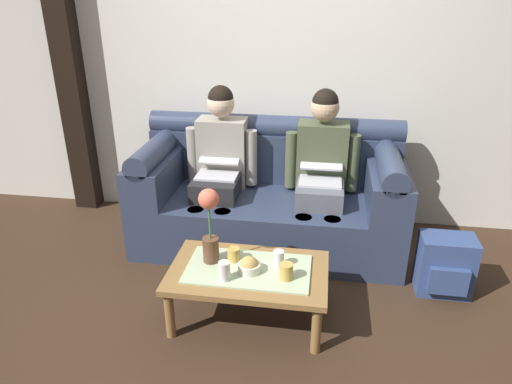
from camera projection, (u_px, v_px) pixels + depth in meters
name	position (u px, v px, depth m)	size (l,w,h in m)	color
ground_plane	(244.00, 336.00, 2.75)	(14.00, 14.00, 0.00)	#382619
back_wall_patterned	(279.00, 47.00, 3.69)	(6.00, 0.12, 2.90)	silver
timber_pillar	(66.00, 45.00, 3.83)	(0.20, 0.20, 2.90)	black
couch	(269.00, 197.00, 3.65)	(2.02, 0.88, 0.96)	#2D3851
person_left	(220.00, 161.00, 3.59)	(0.56, 0.67, 1.22)	#232326
person_right	(321.00, 166.00, 3.48)	(0.56, 0.67, 1.22)	#595B66
coffee_table	(248.00, 275.00, 2.79)	(0.95, 0.58, 0.36)	olive
flower_vase	(210.00, 223.00, 2.73)	(0.12, 0.12, 0.48)	brown
snack_bowl	(249.00, 266.00, 2.72)	(0.13, 0.13, 0.11)	silver
cup_near_left	(286.00, 271.00, 2.65)	(0.08, 0.08, 0.10)	gold
cup_near_right	(224.00, 271.00, 2.64)	(0.07, 0.07, 0.11)	silver
cup_far_center	(279.00, 258.00, 2.77)	(0.06, 0.06, 0.10)	silver
cup_far_left	(234.00, 254.00, 2.83)	(0.08, 0.08, 0.09)	gold
backpack_right	(445.00, 266.00, 3.07)	(0.35, 0.27, 0.41)	#33477A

